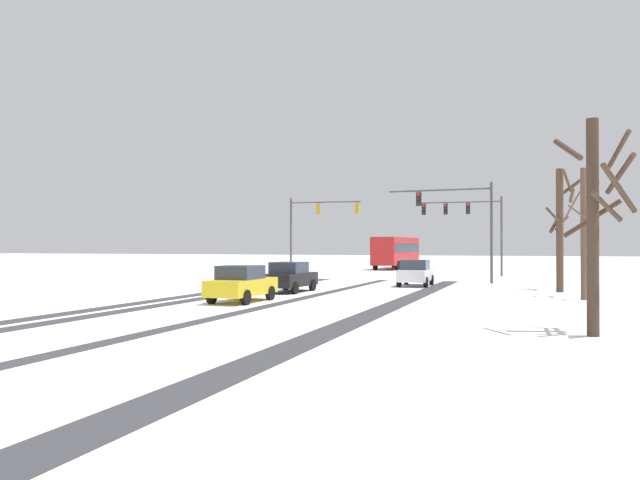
# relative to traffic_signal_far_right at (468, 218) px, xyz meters

# --- Properties ---
(wheel_track_left_lane) EXTENTS (1.09, 38.96, 0.01)m
(wheel_track_left_lane) POSITION_rel_traffic_signal_far_right_xyz_m (-0.33, -27.64, -4.81)
(wheel_track_left_lane) COLOR #38383D
(wheel_track_left_lane) RESTS_ON ground
(wheel_track_right_lane) EXTENTS (0.98, 38.96, 0.01)m
(wheel_track_right_lane) POSITION_rel_traffic_signal_far_right_xyz_m (-10.95, -27.64, -4.81)
(wheel_track_right_lane) COLOR #38383D
(wheel_track_right_lane) RESTS_ON ground
(wheel_track_center) EXTENTS (0.72, 38.96, 0.01)m
(wheel_track_center) POSITION_rel_traffic_signal_far_right_xyz_m (-5.12, -27.64, -4.81)
(wheel_track_center) COLOR #38383D
(wheel_track_center) RESTS_ON ground
(wheel_track_oncoming) EXTENTS (0.96, 38.96, 0.01)m
(wheel_track_oncoming) POSITION_rel_traffic_signal_far_right_xyz_m (-9.55, -27.64, -4.81)
(wheel_track_oncoming) COLOR #38383D
(wheel_track_oncoming) RESTS_ON ground
(sidewalk_kerb_right) EXTENTS (4.00, 38.96, 0.12)m
(sidewalk_kerb_right) POSITION_rel_traffic_signal_far_right_xyz_m (4.08, -29.41, -4.75)
(sidewalk_kerb_right) COLOR white
(sidewalk_kerb_right) RESTS_ON ground
(traffic_signal_far_right) EXTENTS (6.72, 0.47, 6.50)m
(traffic_signal_far_right) POSITION_rel_traffic_signal_far_right_xyz_m (0.00, 0.00, 0.00)
(traffic_signal_far_right) COLOR #47474C
(traffic_signal_far_right) RESTS_ON ground
(traffic_signal_near_right) EXTENTS (6.71, 0.52, 6.50)m
(traffic_signal_near_right) POSITION_rel_traffic_signal_far_right_xyz_m (0.80, -11.84, -0.34)
(traffic_signal_near_right) COLOR #47474C
(traffic_signal_near_right) RESTS_ON ground
(traffic_signal_far_left) EXTENTS (6.05, 0.77, 6.50)m
(traffic_signal_far_left) POSITION_rel_traffic_signal_far_right_xyz_m (-12.05, -3.76, -0.17)
(traffic_signal_far_left) COLOR #47474C
(traffic_signal_far_left) RESTS_ON ground
(car_white_lead) EXTENTS (1.92, 4.14, 1.62)m
(car_white_lead) POSITION_rel_traffic_signal_far_right_xyz_m (-1.73, -14.09, -4.00)
(car_white_lead) COLOR silver
(car_white_lead) RESTS_ON ground
(car_black_second) EXTENTS (1.89, 4.13, 1.62)m
(car_black_second) POSITION_rel_traffic_signal_far_right_xyz_m (-7.20, -21.28, -4.00)
(car_black_second) COLOR black
(car_black_second) RESTS_ON ground
(car_yellow_cab_third) EXTENTS (1.84, 4.10, 1.62)m
(car_yellow_cab_third) POSITION_rel_traffic_signal_far_right_xyz_m (-7.00, -27.43, -4.00)
(car_yellow_cab_third) COLOR yellow
(car_yellow_cab_third) RESTS_ON ground
(bus_oncoming) EXTENTS (3.05, 11.11, 3.38)m
(bus_oncoming) POSITION_rel_traffic_signal_far_right_xyz_m (-8.97, 13.68, -2.82)
(bus_oncoming) COLOR #B21E1E
(bus_oncoming) RESTS_ON ground
(bare_tree_sidewalk_near) EXTENTS (2.16, 2.16, 5.99)m
(bare_tree_sidewalk_near) POSITION_rel_traffic_signal_far_right_xyz_m (6.84, -33.59, -1.52)
(bare_tree_sidewalk_near) COLOR #423023
(bare_tree_sidewalk_near) RESTS_ON ground
(bare_tree_sidewalk_mid) EXTENTS (1.67, 1.66, 6.08)m
(bare_tree_sidewalk_mid) POSITION_rel_traffic_signal_far_right_xyz_m (7.39, -21.26, -1.59)
(bare_tree_sidewalk_mid) COLOR brown
(bare_tree_sidewalk_mid) RESTS_ON ground
(bare_tree_sidewalk_far) EXTENTS (1.93, 1.93, 6.62)m
(bare_tree_sidewalk_far) POSITION_rel_traffic_signal_far_right_xyz_m (6.56, -16.58, -1.22)
(bare_tree_sidewalk_far) COLOR #4C3828
(bare_tree_sidewalk_far) RESTS_ON ground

